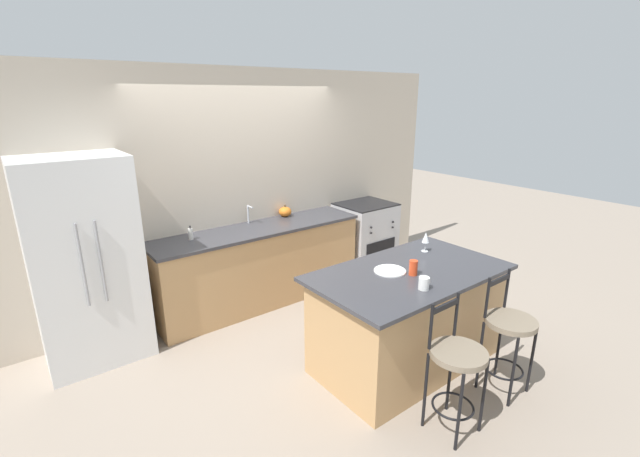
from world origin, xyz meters
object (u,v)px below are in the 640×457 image
object	(u,v)px
bar_stool_far	(508,332)
wine_glass	(426,238)
tumbler_cup	(413,268)
soap_bottle	(191,234)
bar_stool_near	(456,365)
coffee_mug	(424,283)
refrigerator	(86,262)
pumpkin_decoration	(285,212)
dinner_plate	(390,271)
oven_range	(364,237)

from	to	relation	value
bar_stool_far	wine_glass	xyz separation A→B (m)	(0.13, 1.00, 0.52)
tumbler_cup	soap_bottle	xyz separation A→B (m)	(-1.16, 2.04, 0.01)
bar_stool_near	coffee_mug	distance (m)	0.65
refrigerator	bar_stool_far	size ratio (longest dim) A/B	1.87
pumpkin_decoration	soap_bottle	distance (m)	1.29
wine_glass	coffee_mug	xyz separation A→B (m)	(-0.69, -0.55, -0.09)
bar_stool_near	bar_stool_far	distance (m)	0.72
tumbler_cup	wine_glass	bearing A→B (deg)	30.03
dinner_plate	tumbler_cup	world-z (taller)	tumbler_cup
oven_range	soap_bottle	distance (m)	2.51
bar_stool_near	tumbler_cup	xyz separation A→B (m)	(0.31, 0.70, 0.44)
refrigerator	wine_glass	size ratio (longest dim) A/B	9.73
tumbler_cup	pumpkin_decoration	size ratio (longest dim) A/B	0.83
soap_bottle	refrigerator	bearing A→B (deg)	-175.26
dinner_plate	tumbler_cup	distance (m)	0.21
dinner_plate	wine_glass	size ratio (longest dim) A/B	1.42
coffee_mug	tumbler_cup	xyz separation A→B (m)	(0.15, 0.24, 0.01)
bar_stool_far	coffee_mug	distance (m)	0.84
oven_range	tumbler_cup	distance (m)	2.41
pumpkin_decoration	refrigerator	bearing A→B (deg)	-174.32
bar_stool_near	dinner_plate	bearing A→B (deg)	76.66
dinner_plate	coffee_mug	world-z (taller)	coffee_mug
refrigerator	bar_stool_far	bearing A→B (deg)	-45.62
bar_stool_near	wine_glass	world-z (taller)	wine_glass
bar_stool_near	coffee_mug	bearing A→B (deg)	70.91
oven_range	coffee_mug	xyz separation A→B (m)	(-1.45, -2.20, 0.49)
oven_range	coffee_mug	size ratio (longest dim) A/B	8.09
oven_range	coffee_mug	distance (m)	2.68
oven_range	tumbler_cup	world-z (taller)	tumbler_cup
bar_stool_far	pumpkin_decoration	world-z (taller)	pumpkin_decoration
oven_range	bar_stool_far	bearing A→B (deg)	-108.61
bar_stool_near	soap_bottle	size ratio (longest dim) A/B	6.72
dinner_plate	pumpkin_decoration	world-z (taller)	pumpkin_decoration
dinner_plate	tumbler_cup	size ratio (longest dim) A/B	2.13
oven_range	dinner_plate	xyz separation A→B (m)	(-1.40, -1.79, 0.45)
soap_bottle	coffee_mug	bearing A→B (deg)	-66.07
tumbler_cup	soap_bottle	distance (m)	2.34
dinner_plate	pumpkin_decoration	xyz separation A→B (m)	(0.23, 2.01, 0.06)
wine_glass	tumbler_cup	size ratio (longest dim) A/B	1.50
wine_glass	coffee_mug	bearing A→B (deg)	-141.33
tumbler_cup	dinner_plate	bearing A→B (deg)	120.82
tumbler_cup	pumpkin_decoration	bearing A→B (deg)	86.75
wine_glass	tumbler_cup	world-z (taller)	wine_glass
wine_glass	bar_stool_near	bearing A→B (deg)	-129.99
coffee_mug	soap_bottle	xyz separation A→B (m)	(-1.01, 2.27, 0.02)
tumbler_cup	soap_bottle	bearing A→B (deg)	119.64
oven_range	bar_stool_near	distance (m)	3.11
refrigerator	bar_stool_near	size ratio (longest dim) A/B	1.87
wine_glass	dinner_plate	bearing A→B (deg)	-167.58
refrigerator	bar_stool_near	xyz separation A→B (m)	(1.87, -2.65, -0.41)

